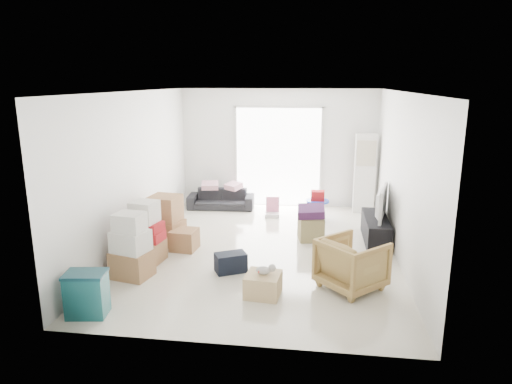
{
  "coord_description": "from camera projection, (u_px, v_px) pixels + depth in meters",
  "views": [
    {
      "loc": [
        0.89,
        -7.46,
        2.87
      ],
      "look_at": [
        -0.14,
        0.2,
        0.98
      ],
      "focal_mm": 32.0,
      "sensor_mm": 36.0,
      "label": 1
    }
  ],
  "objects": [
    {
      "name": "box_stack_b",
      "position": [
        146.0,
        236.0,
        7.34
      ],
      "size": [
        0.59,
        0.56,
        1.01
      ],
      "rotation": [
        0.0,
        0.0,
        -0.17
      ],
      "color": "#966C44",
      "rests_on": "room_shell"
    },
    {
      "name": "kids_table",
      "position": [
        318.0,
        199.0,
        9.6
      ],
      "size": [
        0.49,
        0.49,
        0.62
      ],
      "rotation": [
        0.0,
        0.0,
        0.3
      ],
      "color": "blue",
      "rests_on": "room_shell"
    },
    {
      "name": "storage_bins",
      "position": [
        87.0,
        294.0,
        5.68
      ],
      "size": [
        0.54,
        0.41,
        0.57
      ],
      "rotation": [
        0.0,
        0.0,
        0.14
      ],
      "color": "#185659",
      "rests_on": "room_shell"
    },
    {
      "name": "television",
      "position": [
        377.0,
        214.0,
        8.27
      ],
      "size": [
        0.78,
        1.1,
        0.13
      ],
      "primitive_type": "imported",
      "rotation": [
        0.0,
        0.0,
        1.35
      ],
      "color": "black",
      "rests_on": "tv_console"
    },
    {
      "name": "loose_box",
      "position": [
        184.0,
        240.0,
        7.94
      ],
      "size": [
        0.47,
        0.47,
        0.36
      ],
      "primitive_type": "cube",
      "rotation": [
        0.0,
        0.0,
        -0.09
      ],
      "color": "#966C44",
      "rests_on": "room_shell"
    },
    {
      "name": "sofa",
      "position": [
        221.0,
        196.0,
        10.49
      ],
      "size": [
        1.53,
        0.53,
        0.59
      ],
      "primitive_type": "imported",
      "rotation": [
        0.0,
        0.0,
        0.06
      ],
      "color": "#232327",
      "rests_on": "room_shell"
    },
    {
      "name": "box_stack_c",
      "position": [
        166.0,
        220.0,
        8.19
      ],
      "size": [
        0.69,
        0.62,
        0.88
      ],
      "rotation": [
        0.0,
        0.0,
        -0.27
      ],
      "color": "#966C44",
      "rests_on": "room_shell"
    },
    {
      "name": "plush_bunny",
      "position": [
        265.0,
        270.0,
        6.2
      ],
      "size": [
        0.27,
        0.15,
        0.14
      ],
      "rotation": [
        0.0,
        0.0,
        0.14
      ],
      "color": "#B2ADA8",
      "rests_on": "wood_crate"
    },
    {
      "name": "wood_crate",
      "position": [
        263.0,
        285.0,
        6.25
      ],
      "size": [
        0.51,
        0.51,
        0.31
      ],
      "primitive_type": "cube",
      "rotation": [
        0.0,
        0.0,
        -0.1
      ],
      "color": "#D7B27C",
      "rests_on": "room_shell"
    },
    {
      "name": "pillow_right",
      "position": [
        233.0,
        181.0,
        10.39
      ],
      "size": [
        0.48,
        0.46,
        0.13
      ],
      "primitive_type": "cube",
      "rotation": [
        0.0,
        0.0,
        -0.64
      ],
      "color": "#C6909A",
      "rests_on": "sofa"
    },
    {
      "name": "sliding_door",
      "position": [
        278.0,
        153.0,
        10.55
      ],
      "size": [
        2.1,
        0.04,
        2.33
      ],
      "color": "white",
      "rests_on": "room_shell"
    },
    {
      "name": "duffel_bag",
      "position": [
        231.0,
        263.0,
        7.01
      ],
      "size": [
        0.54,
        0.46,
        0.3
      ],
      "primitive_type": "cube",
      "rotation": [
        0.0,
        0.0,
        0.48
      ],
      "color": "black",
      "rests_on": "room_shell"
    },
    {
      "name": "blanket",
      "position": [
        311.0,
        213.0,
        8.35
      ],
      "size": [
        0.49,
        0.49,
        0.14
      ],
      "primitive_type": "cube",
      "rotation": [
        0.0,
        0.0,
        0.03
      ],
      "color": "#3B1A42",
      "rests_on": "ottoman"
    },
    {
      "name": "toy_walker",
      "position": [
        272.0,
        211.0,
        9.92
      ],
      "size": [
        0.34,
        0.31,
        0.41
      ],
      "rotation": [
        0.0,
        0.0,
        0.12
      ],
      "color": "silver",
      "rests_on": "room_shell"
    },
    {
      "name": "pillow_left",
      "position": [
        210.0,
        181.0,
        10.45
      ],
      "size": [
        0.38,
        0.33,
        0.11
      ],
      "primitive_type": "cube",
      "rotation": [
        0.0,
        0.0,
        0.21
      ],
      "color": "#C6909A",
      "rests_on": "sofa"
    },
    {
      "name": "ac_tower",
      "position": [
        365.0,
        173.0,
        10.07
      ],
      "size": [
        0.45,
        0.3,
        1.75
      ],
      "primitive_type": "cube",
      "color": "white",
      "rests_on": "room_shell"
    },
    {
      "name": "tv_console",
      "position": [
        376.0,
        229.0,
        8.34
      ],
      "size": [
        0.41,
        1.36,
        0.45
      ],
      "primitive_type": "cube",
      "color": "black",
      "rests_on": "room_shell"
    },
    {
      "name": "box_stack_a",
      "position": [
        131.0,
        249.0,
        6.76
      ],
      "size": [
        0.63,
        0.56,
        1.0
      ],
      "rotation": [
        0.0,
        0.0,
        -0.18
      ],
      "color": "#966C44",
      "rests_on": "room_shell"
    },
    {
      "name": "room_shell",
      "position": [
        263.0,
        174.0,
        7.66
      ],
      "size": [
        4.98,
        6.48,
        3.18
      ],
      "color": "silver",
      "rests_on": "ground"
    },
    {
      "name": "armchair",
      "position": [
        352.0,
        261.0,
        6.4
      ],
      "size": [
        1.07,
        1.07,
        0.81
      ],
      "primitive_type": "imported",
      "rotation": [
        0.0,
        0.0,
        2.33
      ],
      "color": "#AA8D4B",
      "rests_on": "room_shell"
    },
    {
      "name": "ottoman",
      "position": [
        311.0,
        228.0,
        8.42
      ],
      "size": [
        0.51,
        0.51,
        0.44
      ],
      "primitive_type": "cube",
      "rotation": [
        0.0,
        0.0,
        0.19
      ],
      "color": "olive",
      "rests_on": "room_shell"
    }
  ]
}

